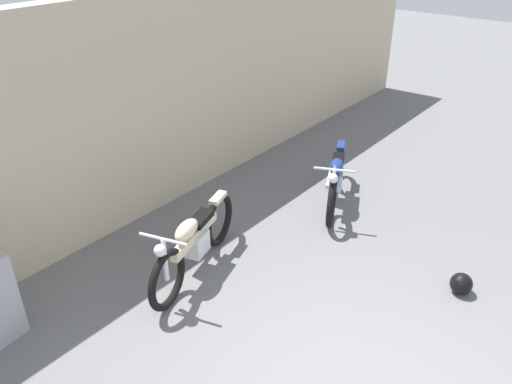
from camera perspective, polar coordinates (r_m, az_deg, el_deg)
building_wall at (r=6.61m, az=-21.94°, el=5.48°), size 18.00×0.30×3.08m
helmet at (r=6.50m, az=22.04°, el=-9.51°), size 0.26×0.26×0.26m
motorcycle_cream at (r=6.21m, az=-6.95°, el=-5.60°), size 1.99×0.82×0.92m
motorcycle_blue at (r=7.73m, az=8.95°, el=1.57°), size 1.84×1.01×0.90m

